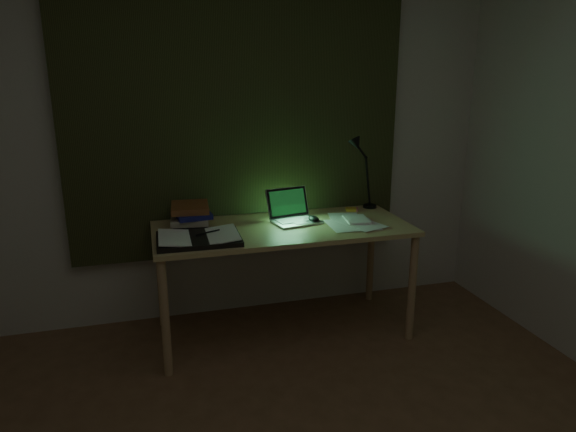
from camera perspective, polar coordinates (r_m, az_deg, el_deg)
name	(u,v)px	position (r m, az deg, el deg)	size (l,w,h in m)	color
wall_back	(238,134)	(3.44, -5.59, 9.08)	(3.50, 0.00, 2.50)	silver
curtain	(238,103)	(3.38, -5.56, 12.38)	(2.20, 0.06, 2.00)	#2D3118
desk	(283,280)	(3.30, -0.57, -7.16)	(1.58, 0.69, 0.72)	tan
laptop	(297,207)	(3.22, 0.97, 1.00)	(0.29, 0.32, 0.21)	#B8B8BD
open_textbook	(199,238)	(2.94, -9.90, -2.40)	(0.47, 0.33, 0.04)	white
book_stack	(191,215)	(3.22, -10.77, 0.09)	(0.22, 0.27, 0.14)	white
loose_papers	(348,220)	(3.31, 6.74, -0.39)	(0.32, 0.34, 0.02)	white
mouse	(314,219)	(3.27, 2.86, -0.33)	(0.06, 0.10, 0.04)	black
sticky_yellow	(351,209)	(3.57, 7.03, 0.74)	(0.07, 0.07, 0.02)	yellow
sticky_pink	(353,209)	(3.57, 7.20, 0.74)	(0.07, 0.07, 0.01)	#E0576A
desk_lamp	(371,172)	(3.61, 9.23, 4.84)	(0.34, 0.26, 0.51)	black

